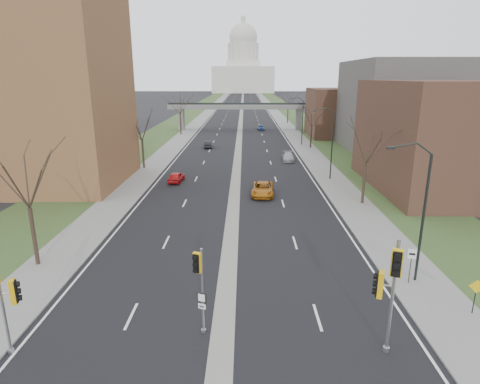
{
  "coord_description": "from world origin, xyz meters",
  "views": [
    {
      "loc": [
        1.05,
        -16.75,
        12.39
      ],
      "look_at": [
        0.75,
        11.44,
        4.26
      ],
      "focal_mm": 30.0,
      "sensor_mm": 36.0,
      "label": 1
    }
  ],
  "objects_px": {
    "signal_pole_left": "(3,289)",
    "signal_pole_median": "(200,277)",
    "car_right_near": "(263,189)",
    "car_left_near": "(176,177)",
    "car_right_far": "(261,127)",
    "speed_limit_sign": "(411,260)",
    "warning_sign": "(476,292)",
    "car_left_far": "(208,144)",
    "signal_pole_right": "(389,281)",
    "car_right_mid": "(288,157)"
  },
  "relations": [
    {
      "from": "signal_pole_right",
      "to": "speed_limit_sign",
      "type": "relative_size",
      "value": 2.52
    },
    {
      "from": "signal_pole_left",
      "to": "car_left_far",
      "type": "bearing_deg",
      "value": 66.24
    },
    {
      "from": "car_right_mid",
      "to": "signal_pole_median",
      "type": "bearing_deg",
      "value": -97.71
    },
    {
      "from": "car_left_far",
      "to": "car_right_far",
      "type": "xyz_separation_m",
      "value": [
        10.54,
        25.09,
        0.01
      ]
    },
    {
      "from": "car_right_near",
      "to": "signal_pole_median",
      "type": "bearing_deg",
      "value": -95.12
    },
    {
      "from": "speed_limit_sign",
      "to": "car_left_near",
      "type": "bearing_deg",
      "value": 144.88
    },
    {
      "from": "signal_pole_median",
      "to": "car_right_near",
      "type": "xyz_separation_m",
      "value": [
        4.13,
        24.62,
        -2.5
      ]
    },
    {
      "from": "signal_pole_left",
      "to": "car_left_near",
      "type": "xyz_separation_m",
      "value": [
        2.33,
        31.71,
        -2.77
      ]
    },
    {
      "from": "car_left_far",
      "to": "signal_pole_right",
      "type": "bearing_deg",
      "value": 98.54
    },
    {
      "from": "signal_pole_right",
      "to": "car_left_far",
      "type": "bearing_deg",
      "value": 123.95
    },
    {
      "from": "warning_sign",
      "to": "car_right_far",
      "type": "bearing_deg",
      "value": 113.31
    },
    {
      "from": "signal_pole_median",
      "to": "car_right_far",
      "type": "height_order",
      "value": "signal_pole_median"
    },
    {
      "from": "car_left_far",
      "to": "warning_sign",
      "type": "bearing_deg",
      "value": 105.18
    },
    {
      "from": "speed_limit_sign",
      "to": "signal_pole_left",
      "type": "bearing_deg",
      "value": -143.67
    },
    {
      "from": "signal_pole_left",
      "to": "speed_limit_sign",
      "type": "relative_size",
      "value": 2.31
    },
    {
      "from": "signal_pole_left",
      "to": "signal_pole_median",
      "type": "relative_size",
      "value": 1.13
    },
    {
      "from": "signal_pole_right",
      "to": "car_left_near",
      "type": "distance_m",
      "value": 34.8
    },
    {
      "from": "signal_pole_left",
      "to": "car_right_mid",
      "type": "relative_size",
      "value": 1.22
    },
    {
      "from": "speed_limit_sign",
      "to": "car_left_far",
      "type": "bearing_deg",
      "value": 127.07
    },
    {
      "from": "car_left_near",
      "to": "car_right_mid",
      "type": "relative_size",
      "value": 0.87
    },
    {
      "from": "signal_pole_right",
      "to": "car_left_far",
      "type": "xyz_separation_m",
      "value": [
        -12.97,
        55.89,
        -3.08
      ]
    },
    {
      "from": "car_left_far",
      "to": "car_right_mid",
      "type": "distance_m",
      "value": 17.63
    },
    {
      "from": "speed_limit_sign",
      "to": "car_right_far",
      "type": "height_order",
      "value": "speed_limit_sign"
    },
    {
      "from": "signal_pole_left",
      "to": "warning_sign",
      "type": "height_order",
      "value": "signal_pole_left"
    },
    {
      "from": "car_right_near",
      "to": "car_left_near",
      "type": "bearing_deg",
      "value": 156.04
    },
    {
      "from": "speed_limit_sign",
      "to": "car_right_near",
      "type": "height_order",
      "value": "speed_limit_sign"
    },
    {
      "from": "signal_pole_right",
      "to": "car_right_far",
      "type": "relative_size",
      "value": 1.54
    },
    {
      "from": "car_right_mid",
      "to": "car_left_near",
      "type": "bearing_deg",
      "value": -135.47
    },
    {
      "from": "signal_pole_median",
      "to": "car_right_mid",
      "type": "height_order",
      "value": "signal_pole_median"
    },
    {
      "from": "car_right_far",
      "to": "signal_pole_left",
      "type": "bearing_deg",
      "value": -104.35
    },
    {
      "from": "signal_pole_right",
      "to": "car_left_near",
      "type": "xyz_separation_m",
      "value": [
        -14.7,
        31.39,
        -3.07
      ]
    },
    {
      "from": "signal_pole_left",
      "to": "speed_limit_sign",
      "type": "bearing_deg",
      "value": -1.66
    },
    {
      "from": "car_right_far",
      "to": "signal_pole_right",
      "type": "bearing_deg",
      "value": -92.45
    },
    {
      "from": "signal_pole_median",
      "to": "car_left_far",
      "type": "bearing_deg",
      "value": 115.83
    },
    {
      "from": "signal_pole_median",
      "to": "speed_limit_sign",
      "type": "distance_m",
      "value": 13.46
    },
    {
      "from": "car_left_far",
      "to": "car_right_mid",
      "type": "bearing_deg",
      "value": 134.23
    },
    {
      "from": "signal_pole_right",
      "to": "car_left_far",
      "type": "distance_m",
      "value": 57.46
    },
    {
      "from": "car_left_far",
      "to": "car_right_far",
      "type": "relative_size",
      "value": 1.02
    },
    {
      "from": "signal_pole_median",
      "to": "signal_pole_right",
      "type": "relative_size",
      "value": 0.81
    },
    {
      "from": "car_right_far",
      "to": "speed_limit_sign",
      "type": "bearing_deg",
      "value": -89.41
    },
    {
      "from": "car_right_far",
      "to": "warning_sign",
      "type": "bearing_deg",
      "value": -88.05
    },
    {
      "from": "car_left_near",
      "to": "car_right_near",
      "type": "height_order",
      "value": "car_right_near"
    },
    {
      "from": "car_right_mid",
      "to": "signal_pole_right",
      "type": "bearing_deg",
      "value": -86.51
    },
    {
      "from": "signal_pole_right",
      "to": "speed_limit_sign",
      "type": "height_order",
      "value": "signal_pole_right"
    },
    {
      "from": "speed_limit_sign",
      "to": "car_left_near",
      "type": "xyz_separation_m",
      "value": [
        -18.48,
        24.96,
        -1.04
      ]
    },
    {
      "from": "signal_pole_left",
      "to": "car_left_far",
      "type": "relative_size",
      "value": 1.38
    },
    {
      "from": "warning_sign",
      "to": "car_left_near",
      "type": "xyz_separation_m",
      "value": [
        -20.62,
        28.25,
        -0.78
      ]
    },
    {
      "from": "speed_limit_sign",
      "to": "car_right_mid",
      "type": "distance_m",
      "value": 38.01
    },
    {
      "from": "signal_pole_left",
      "to": "car_right_near",
      "type": "distance_m",
      "value": 29.16
    },
    {
      "from": "car_right_mid",
      "to": "car_right_far",
      "type": "bearing_deg",
      "value": 98.1
    }
  ]
}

